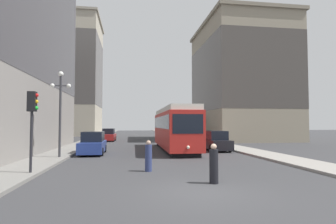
{
  "coord_description": "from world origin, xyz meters",
  "views": [
    {
      "loc": [
        -2.53,
        -9.5,
        2.4
      ],
      "look_at": [
        0.51,
        11.55,
        3.38
      ],
      "focal_mm": 29.08,
      "sensor_mm": 36.0,
      "label": 1
    }
  ],
  "objects": [
    {
      "name": "ground_plane",
      "position": [
        0.0,
        0.0,
        0.0
      ],
      "size": [
        200.0,
        200.0,
        0.0
      ],
      "primitive_type": "plane",
      "color": "#38383A"
    },
    {
      "name": "sidewalk_left",
      "position": [
        -7.97,
        40.0,
        0.07
      ],
      "size": [
        2.56,
        120.0,
        0.15
      ],
      "primitive_type": "cube",
      "color": "gray",
      "rests_on": "ground"
    },
    {
      "name": "sidewalk_right",
      "position": [
        7.97,
        40.0,
        0.07
      ],
      "size": [
        2.56,
        120.0,
        0.15
      ],
      "primitive_type": "cube",
      "color": "gray",
      "rests_on": "ground"
    },
    {
      "name": "streetcar",
      "position": [
        1.71,
        15.79,
        2.1
      ],
      "size": [
        2.83,
        13.24,
        3.89
      ],
      "rotation": [
        0.0,
        0.0,
        -0.02
      ],
      "color": "black",
      "rests_on": "ground"
    },
    {
      "name": "transit_bus",
      "position": [
        4.63,
        35.3,
        1.95
      ],
      "size": [
        2.87,
        12.1,
        3.45
      ],
      "rotation": [
        0.0,
        0.0,
        -0.02
      ],
      "color": "black",
      "rests_on": "ground"
    },
    {
      "name": "parked_car_left_near",
      "position": [
        -5.38,
        30.84,
        0.84
      ],
      "size": [
        2.01,
        4.58,
        1.82
      ],
      "rotation": [
        0.0,
        0.0,
        -0.03
      ],
      "color": "black",
      "rests_on": "ground"
    },
    {
      "name": "parked_car_left_mid",
      "position": [
        -5.38,
        13.27,
        0.84
      ],
      "size": [
        1.91,
        4.65,
        1.82
      ],
      "rotation": [
        0.0,
        0.0,
        0.0
      ],
      "color": "black",
      "rests_on": "ground"
    },
    {
      "name": "parked_car_right_far",
      "position": [
        5.38,
        14.8,
        0.84
      ],
      "size": [
        1.92,
        4.87,
        1.82
      ],
      "rotation": [
        0.0,
        0.0,
        3.13
      ],
      "color": "black",
      "rests_on": "ground"
    },
    {
      "name": "pedestrian_crossing_near",
      "position": [
        0.92,
        1.31,
        0.75
      ],
      "size": [
        0.36,
        0.36,
        1.61
      ],
      "rotation": [
        0.0,
        0.0,
        5.38
      ],
      "color": "black",
      "rests_on": "ground"
    },
    {
      "name": "pedestrian_crossing_far",
      "position": [
        -1.52,
        4.54,
        0.74
      ],
      "size": [
        0.35,
        0.35,
        1.58
      ],
      "rotation": [
        0.0,
        0.0,
        1.99
      ],
      "color": "navy",
      "rests_on": "ground"
    },
    {
      "name": "traffic_light_near_left",
      "position": [
        -7.07,
        4.16,
        3.09
      ],
      "size": [
        0.47,
        0.36,
        3.81
      ],
      "color": "#232328",
      "rests_on": "sidewalk_left"
    },
    {
      "name": "lamp_post_left_near",
      "position": [
        -7.28,
        10.37,
        4.04
      ],
      "size": [
        1.41,
        0.36,
        5.99
      ],
      "color": "#333338",
      "rests_on": "sidewalk_left"
    },
    {
      "name": "building_left_corner",
      "position": [
        -16.59,
        53.86,
        13.52
      ],
      "size": [
        15.28,
        15.48,
        26.24
      ],
      "color": "#B2A893",
      "rests_on": "ground"
    },
    {
      "name": "building_right_corner",
      "position": [
        15.28,
        31.98,
        9.5
      ],
      "size": [
        12.66,
        17.17,
        18.5
      ],
      "color": "gray",
      "rests_on": "ground"
    }
  ]
}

